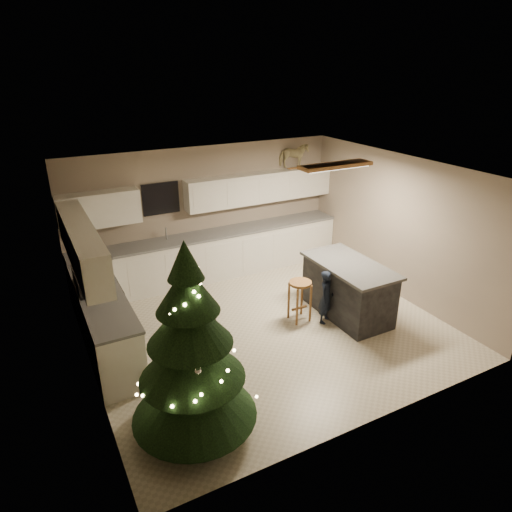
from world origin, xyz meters
name	(u,v)px	position (x,y,z in m)	size (l,w,h in m)	color
ground_plane	(266,327)	(0.00, 0.00, 0.00)	(5.50, 5.50, 0.00)	beige
room_shell	(268,227)	(0.02, 0.00, 1.75)	(5.52, 5.02, 2.61)	gray
cabinetry	(178,260)	(-0.91, 1.65, 0.76)	(5.50, 3.20, 2.00)	silver
island	(348,289)	(1.45, -0.27, 0.48)	(0.90, 1.70, 0.95)	black
bar_stool	(300,291)	(0.62, -0.06, 0.54)	(0.38, 0.38, 0.72)	brown
christmas_tree	(192,359)	(-1.85, -1.60, 1.00)	(1.52, 1.47, 2.44)	#3F2816
toddler	(326,297)	(0.97, -0.31, 0.46)	(0.34, 0.22, 0.93)	black
rocking_horse	(293,156)	(1.92, 2.33, 2.27)	(0.66, 0.50, 0.53)	brown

